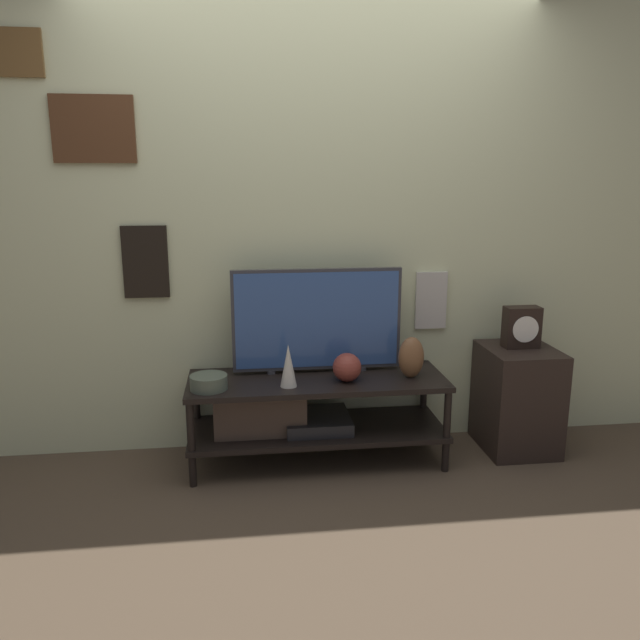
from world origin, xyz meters
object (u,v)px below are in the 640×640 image
vase_round_glass (347,367)px  vase_urn_stoneware (411,357)px  television (317,320)px  mantel_clock (522,327)px  vase_slim_bronze (288,366)px  vase_wide_bowl (209,382)px

vase_round_glass → vase_urn_stoneware: (0.36, 0.02, 0.04)m
television → vase_round_glass: size_ratio=6.06×
television → mantel_clock: size_ratio=3.98×
television → vase_round_glass: television is taller
vase_slim_bronze → vase_wide_bowl: vase_slim_bronze is taller
vase_slim_bronze → mantel_clock: 1.37m
vase_slim_bronze → mantel_clock: bearing=6.9°
vase_round_glass → vase_slim_bronze: bearing=-172.1°
vase_urn_stoneware → vase_wide_bowl: 1.10m
mantel_clock → vase_wide_bowl: bearing=-174.9°
television → vase_urn_stoneware: 0.56m
television → vase_slim_bronze: (-0.18, -0.22, -0.19)m
vase_round_glass → mantel_clock: size_ratio=0.66×
vase_urn_stoneware → mantel_clock: (0.67, 0.10, 0.12)m
vase_urn_stoneware → vase_wide_bowl: bearing=-176.9°
vase_slim_bronze → vase_round_glass: bearing=7.9°
television → vase_slim_bronze: size_ratio=4.13×
vase_wide_bowl → vase_round_glass: bearing=3.0°
television → vase_urn_stoneware: (0.50, -0.16, -0.19)m
television → vase_round_glass: 0.32m
vase_wide_bowl → television: bearing=20.2°
vase_round_glass → vase_slim_bronze: 0.32m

